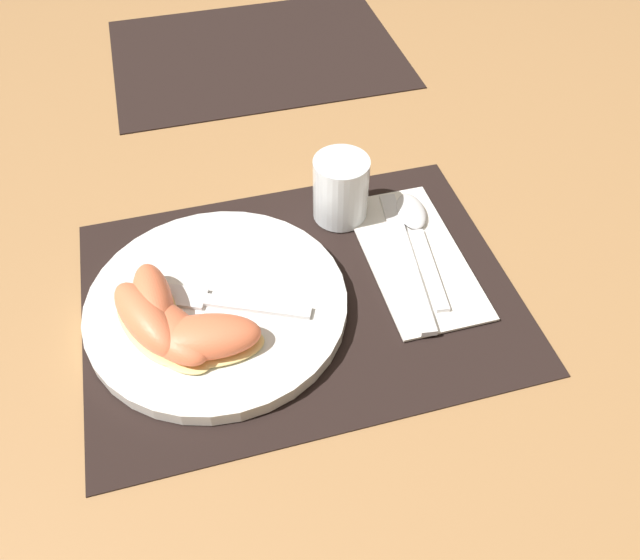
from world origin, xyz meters
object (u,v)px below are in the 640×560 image
object	(u,v)px
citrus_wedge_0	(154,302)
citrus_wedge_3	(204,338)
fork	(212,301)
spoon	(416,226)
knife	(407,262)
citrus_wedge_1	(147,320)
citrus_wedge_2	(168,331)
juice_glass	(341,192)
plate	(217,303)

from	to	relation	value
citrus_wedge_0	citrus_wedge_3	xyz separation A→B (m)	(0.04, -0.06, -0.00)
fork	citrus_wedge_0	distance (m)	0.06
spoon	citrus_wedge_0	xyz separation A→B (m)	(-0.31, -0.06, 0.03)
knife	spoon	xyz separation A→B (m)	(0.03, 0.05, 0.00)
spoon	citrus_wedge_0	bearing A→B (deg)	-169.06
citrus_wedge_0	citrus_wedge_1	xyz separation A→B (m)	(-0.01, -0.02, 0.00)
citrus_wedge_0	citrus_wedge_2	bearing A→B (deg)	-75.81
spoon	citrus_wedge_1	size ratio (longest dim) A/B	1.55
juice_glass	fork	world-z (taller)	juice_glass
juice_glass	citrus_wedge_2	size ratio (longest dim) A/B	0.64
juice_glass	plate	bearing A→B (deg)	-147.31
juice_glass	citrus_wedge_2	bearing A→B (deg)	-145.85
plate	citrus_wedge_1	bearing A→B (deg)	-160.73
fork	citrus_wedge_2	world-z (taller)	citrus_wedge_2
spoon	citrus_wedge_3	bearing A→B (deg)	-156.37
spoon	citrus_wedge_0	distance (m)	0.31
fork	citrus_wedge_1	distance (m)	0.07
citrus_wedge_3	juice_glass	bearing A→B (deg)	41.86
juice_glass	citrus_wedge_2	world-z (taller)	juice_glass
plate	juice_glass	xyz separation A→B (m)	(0.17, 0.11, 0.03)
citrus_wedge_1	knife	bearing A→B (deg)	5.98
plate	knife	distance (m)	0.21
knife	citrus_wedge_3	distance (m)	0.24
plate	spoon	bearing A→B (deg)	12.90
plate	citrus_wedge_3	bearing A→B (deg)	-107.54
spoon	fork	world-z (taller)	fork
citrus_wedge_1	citrus_wedge_3	bearing A→B (deg)	-34.18
citrus_wedge_2	juice_glass	bearing A→B (deg)	34.15
citrus_wedge_0	juice_glass	bearing A→B (deg)	25.79
juice_glass	fork	xyz separation A→B (m)	(-0.17, -0.11, -0.02)
citrus_wedge_0	citrus_wedge_2	world-z (taller)	citrus_wedge_0
plate	citrus_wedge_2	xyz separation A→B (m)	(-0.05, -0.04, 0.02)
juice_glass	citrus_wedge_3	size ratio (longest dim) A/B	0.66
spoon	citrus_wedge_1	xyz separation A→B (m)	(-0.31, -0.08, 0.03)
fork	citrus_wedge_1	xyz separation A→B (m)	(-0.07, -0.02, 0.01)
citrus_wedge_1	citrus_wedge_3	world-z (taller)	citrus_wedge_1
plate	citrus_wedge_0	world-z (taller)	citrus_wedge_0
spoon	citrus_wedge_1	bearing A→B (deg)	-165.65
plate	fork	bearing A→B (deg)	-133.60
citrus_wedge_0	citrus_wedge_1	bearing A→B (deg)	-112.70
juice_glass	spoon	bearing A→B (deg)	-33.21
citrus_wedge_1	plate	bearing A→B (deg)	19.27
juice_glass	citrus_wedge_0	distance (m)	0.25
spoon	citrus_wedge_2	distance (m)	0.31
knife	citrus_wedge_2	world-z (taller)	citrus_wedge_2
knife	fork	bearing A→B (deg)	-177.49
plate	citrus_wedge_2	bearing A→B (deg)	-141.44
knife	citrus_wedge_3	bearing A→B (deg)	-164.55
plate	knife	xyz separation A→B (m)	(0.21, 0.01, -0.00)
citrus_wedge_3	citrus_wedge_1	bearing A→B (deg)	145.82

